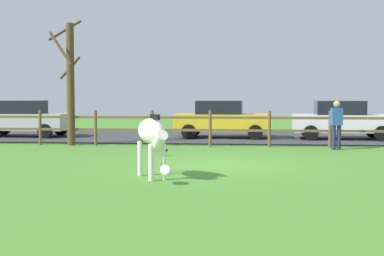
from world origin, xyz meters
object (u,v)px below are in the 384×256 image
(zebra, at_px, (153,136))
(visitor_near_fence, at_px, (337,123))
(parked_car_white, at_px, (342,120))
(parked_car_yellow, at_px, (222,119))
(parked_car_silver, at_px, (23,118))
(bare_tree, at_px, (70,81))
(crow_on_grass, at_px, (164,152))

(zebra, height_order, visitor_near_fence, visitor_near_fence)
(zebra, height_order, parked_car_white, parked_car_white)
(parked_car_yellow, bearing_deg, visitor_near_fence, -45.55)
(zebra, bearing_deg, visitor_near_fence, 52.94)
(parked_car_white, bearing_deg, parked_car_silver, 179.95)
(zebra, height_order, parked_car_silver, parked_car_silver)
(bare_tree, xyz_separation_m, parked_car_white, (10.30, 3.19, -1.51))
(parked_car_yellow, bearing_deg, parked_car_silver, -178.64)
(bare_tree, distance_m, parked_car_white, 10.89)
(zebra, relative_size, parked_car_white, 0.43)
(bare_tree, height_order, crow_on_grass, bare_tree)
(parked_car_white, distance_m, visitor_near_fence, 3.96)
(parked_car_silver, bearing_deg, bare_tree, -44.74)
(parked_car_yellow, relative_size, parked_car_silver, 1.00)
(parked_car_silver, bearing_deg, visitor_near_fence, -17.03)
(bare_tree, height_order, parked_car_yellow, bare_tree)
(bare_tree, distance_m, parked_car_yellow, 6.58)
(crow_on_grass, bearing_deg, zebra, -84.52)
(parked_car_yellow, bearing_deg, crow_on_grass, -102.91)
(bare_tree, relative_size, parked_car_yellow, 1.15)
(zebra, xyz_separation_m, crow_on_grass, (-0.42, 4.33, -0.80))
(parked_car_white, relative_size, visitor_near_fence, 2.47)
(bare_tree, xyz_separation_m, zebra, (4.35, -7.38, -1.43))
(crow_on_grass, relative_size, parked_car_white, 0.05)
(parked_car_silver, relative_size, visitor_near_fence, 2.48)
(parked_car_white, bearing_deg, bare_tree, -162.78)
(zebra, xyz_separation_m, parked_car_silver, (-7.58, 10.58, -0.08))
(parked_car_white, xyz_separation_m, visitor_near_fence, (-0.88, -3.86, 0.06))
(zebra, bearing_deg, parked_car_silver, 125.62)
(zebra, bearing_deg, crow_on_grass, 95.48)
(bare_tree, distance_m, crow_on_grass, 5.46)
(crow_on_grass, distance_m, visitor_near_fence, 6.03)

